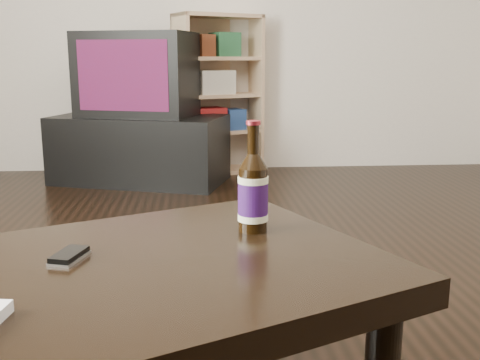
{
  "coord_description": "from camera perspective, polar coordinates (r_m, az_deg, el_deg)",
  "views": [
    {
      "loc": [
        -0.08,
        -1.28,
        0.84
      ],
      "look_at": [
        0.01,
        -0.03,
        0.57
      ],
      "focal_mm": 42.0,
      "sensor_mm": 36.0,
      "label": 1
    }
  ],
  "objects": [
    {
      "name": "bookshelf",
      "position": [
        4.14,
        -2.44,
        8.91
      ],
      "size": [
        0.67,
        0.51,
        1.14
      ],
      "rotation": [
        0.0,
        0.0,
        0.43
      ],
      "color": "tan",
      "rests_on": "floor"
    },
    {
      "name": "tv_stand",
      "position": [
        3.9,
        -10.12,
        3.11
      ],
      "size": [
        1.25,
        0.88,
        0.45
      ],
      "primitive_type": "cube",
      "rotation": [
        0.0,
        0.0,
        -0.31
      ],
      "color": "black",
      "rests_on": "floor"
    },
    {
      "name": "tv",
      "position": [
        3.85,
        -10.41,
        10.49
      ],
      "size": [
        0.84,
        0.66,
        0.55
      ],
      "rotation": [
        0.0,
        0.0,
        -0.31
      ],
      "color": "black",
      "rests_on": "tv_stand"
    },
    {
      "name": "phone",
      "position": [
        1.18,
        -16.95,
        -7.39
      ],
      "size": [
        0.07,
        0.1,
        0.02
      ],
      "rotation": [
        0.0,
        0.0,
        -0.3
      ],
      "color": "silver",
      "rests_on": "coffee_table"
    },
    {
      "name": "beer_bottle",
      "position": [
        1.29,
        1.33,
        -1.32
      ],
      "size": [
        0.09,
        0.09,
        0.26
      ],
      "rotation": [
        0.0,
        0.0,
        -0.34
      ],
      "color": "black",
      "rests_on": "coffee_table"
    },
    {
      "name": "coffee_table",
      "position": [
        1.12,
        -15.88,
        -12.04
      ],
      "size": [
        1.36,
        1.12,
        0.44
      ],
      "rotation": [
        0.0,
        0.0,
        0.43
      ],
      "color": "black",
      "rests_on": "floor"
    }
  ]
}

